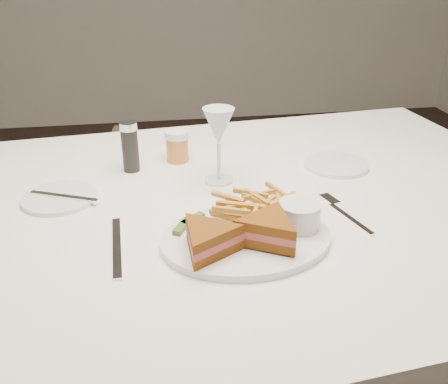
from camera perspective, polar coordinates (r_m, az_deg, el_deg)
name	(u,v)px	position (r m, az deg, el deg)	size (l,w,h in m)	color
ground	(151,348)	(1.82, -8.36, -17.19)	(5.00, 5.00, 0.00)	black
table	(221,336)	(1.29, -0.37, -16.18)	(1.56, 1.04, 0.75)	white
chair_far	(188,206)	(1.98, -4.09, -1.63)	(0.62, 0.58, 0.64)	#4F3C30
table_setting	(232,201)	(1.00, 0.88, -1.05)	(0.82, 0.58, 0.18)	white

